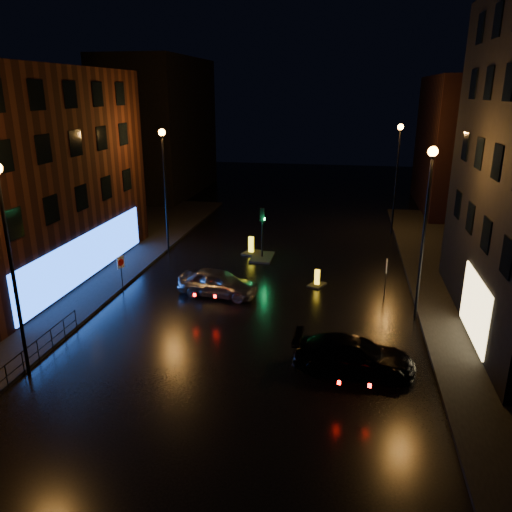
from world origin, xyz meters
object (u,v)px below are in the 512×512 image
Objects in this scene: bollard_far at (251,250)px; road_sign_right at (386,269)px; silver_hatchback at (218,283)px; traffic_signal at (262,251)px; dark_sedan at (354,355)px; bollard_near at (317,282)px; road_sign_left at (121,265)px.

road_sign_right is at bearing -19.52° from bollard_far.
bollard_far is 10.61m from road_sign_right.
silver_hatchback is 9.14m from road_sign_right.
silver_hatchback is (-1.27, -6.78, 0.24)m from traffic_signal.
road_sign_right is (7.70, -5.21, 1.05)m from traffic_signal.
traffic_signal is 1.67× the size of road_sign_right.
traffic_signal is at bearing 26.01° from dark_sedan.
road_sign_right is (3.73, -0.84, 1.34)m from bollard_near.
bollard_near is (5.24, 2.41, -0.53)m from silver_hatchback.
dark_sedan is (6.01, -13.35, 0.20)m from traffic_signal.
road_sign_right is at bearing 12.10° from bollard_near.
traffic_signal reaches higher than silver_hatchback.
road_sign_left is at bearing 65.80° from dark_sedan.
bollard_far is (-4.88, 5.22, 0.05)m from bollard_near.
silver_hatchback is 3.29× the size of bollard_near.
dark_sedan is (7.28, -6.57, -0.04)m from silver_hatchback.
road_sign_right is at bearing -9.93° from dark_sedan.
road_sign_left is (-10.66, -2.79, 1.32)m from bollard_near.
traffic_signal reaches higher than road_sign_left.
bollard_near is (3.96, -4.37, -0.29)m from traffic_signal.
bollard_near is 0.65× the size of road_sign_left.
silver_hatchback is at bearing 13.74° from road_sign_right.
dark_sedan is at bearing -4.14° from road_sign_left.
silver_hatchback is 2.80× the size of bollard_far.
silver_hatchback reaches higher than dark_sedan.
traffic_signal is 9.86m from road_sign_left.
silver_hatchback is 2.11× the size of road_sign_right.
road_sign_left is at bearing -140.60° from bollard_near.
bollard_near is at bearing -8.86° from road_sign_right.
dark_sedan is 2.33× the size of road_sign_right.
traffic_signal reaches higher than bollard_near.
silver_hatchback is at bearing 49.73° from dark_sedan.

